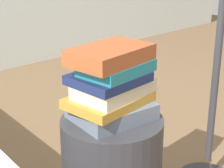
{
  "coord_description": "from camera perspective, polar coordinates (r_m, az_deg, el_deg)",
  "views": [
    {
      "loc": [
        -0.8,
        -0.89,
        1.0
      ],
      "look_at": [
        0.0,
        0.0,
        0.56
      ],
      "focal_mm": 62.56,
      "sensor_mm": 36.0,
      "label": 1
    }
  ],
  "objects": [
    {
      "name": "book_rust",
      "position": [
        1.24,
        -0.27,
        4.31
      ],
      "size": [
        0.28,
        0.2,
        0.05
      ],
      "primitive_type": "cube",
      "rotation": [
        0.0,
        0.0,
        0.12
      ],
      "color": "#994723",
      "rests_on": "book_teal"
    },
    {
      "name": "book_slate",
      "position": [
        1.32,
        -0.04,
        -3.94
      ],
      "size": [
        0.27,
        0.23,
        0.05
      ],
      "primitive_type": "cube",
      "rotation": [
        0.0,
        0.0,
        -0.11
      ],
      "color": "slate",
      "rests_on": "side_table"
    },
    {
      "name": "book_ochre",
      "position": [
        1.3,
        -0.47,
        -2.35
      ],
      "size": [
        0.29,
        0.22,
        0.03
      ],
      "primitive_type": "cube",
      "rotation": [
        0.0,
        0.0,
        0.11
      ],
      "color": "#B7842D",
      "rests_on": "book_slate"
    },
    {
      "name": "book_navy",
      "position": [
        1.27,
        -0.51,
        0.86
      ],
      "size": [
        0.25,
        0.21,
        0.03
      ],
      "primitive_type": "cube",
      "rotation": [
        0.0,
        0.0,
        0.08
      ],
      "color": "#19234C",
      "rests_on": "book_cream"
    },
    {
      "name": "book_teal",
      "position": [
        1.26,
        0.68,
        2.39
      ],
      "size": [
        0.24,
        0.18,
        0.04
      ],
      "primitive_type": "cube",
      "rotation": [
        0.0,
        0.0,
        0.11
      ],
      "color": "#1E727F",
      "rests_on": "book_navy"
    },
    {
      "name": "book_cream",
      "position": [
        1.29,
        0.44,
        -0.7
      ],
      "size": [
        0.27,
        0.19,
        0.05
      ],
      "primitive_type": "cube",
      "rotation": [
        0.0,
        0.0,
        0.12
      ],
      "color": "beige",
      "rests_on": "book_ochre"
    }
  ]
}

